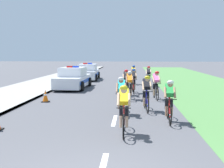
{
  "coord_description": "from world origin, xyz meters",
  "views": [
    {
      "loc": [
        0.59,
        -4.14,
        2.42
      ],
      "look_at": [
        -0.24,
        7.28,
        1.1
      ],
      "focal_mm": 42.08,
      "sensor_mm": 36.0,
      "label": 1
    }
  ],
  "objects_px": {
    "cyclist_third": "(121,95)",
    "cyclist_tenth": "(133,75)",
    "cyclist_lead": "(124,109)",
    "cyclist_second": "(169,100)",
    "cyclist_eighth": "(126,82)",
    "cyclist_ninth": "(148,76)",
    "cyclist_fourth": "(146,93)",
    "cyclist_sixth": "(156,85)",
    "cyclist_seventh": "(133,80)",
    "police_car_nearest": "(73,79)",
    "cyclist_fifth": "(129,85)",
    "traffic_cone_far": "(45,96)",
    "police_car_second": "(88,72)"
  },
  "relations": [
    {
      "from": "cyclist_eighth",
      "to": "police_car_nearest",
      "type": "xyz_separation_m",
      "value": [
        -3.76,
        2.8,
        -0.11
      ]
    },
    {
      "from": "cyclist_second",
      "to": "cyclist_ninth",
      "type": "relative_size",
      "value": 1.0
    },
    {
      "from": "cyclist_sixth",
      "to": "cyclist_seventh",
      "type": "height_order",
      "value": "same"
    },
    {
      "from": "cyclist_fifth",
      "to": "cyclist_ninth",
      "type": "distance_m",
      "value": 5.98
    },
    {
      "from": "cyclist_seventh",
      "to": "cyclist_eighth",
      "type": "height_order",
      "value": "same"
    },
    {
      "from": "cyclist_tenth",
      "to": "police_car_second",
      "type": "distance_m",
      "value": 5.5
    },
    {
      "from": "cyclist_lead",
      "to": "cyclist_fifth",
      "type": "xyz_separation_m",
      "value": [
        0.13,
        6.16,
        0.0
      ]
    },
    {
      "from": "cyclist_ninth",
      "to": "police_car_nearest",
      "type": "height_order",
      "value": "police_car_nearest"
    },
    {
      "from": "cyclist_lead",
      "to": "cyclist_second",
      "type": "relative_size",
      "value": 1.0
    },
    {
      "from": "cyclist_sixth",
      "to": "cyclist_second",
      "type": "bearing_deg",
      "value": -89.61
    },
    {
      "from": "cyclist_eighth",
      "to": "cyclist_ninth",
      "type": "xyz_separation_m",
      "value": [
        1.6,
        4.4,
        0.0
      ]
    },
    {
      "from": "cyclist_third",
      "to": "cyclist_tenth",
      "type": "bearing_deg",
      "value": 86.84
    },
    {
      "from": "cyclist_second",
      "to": "cyclist_sixth",
      "type": "xyz_separation_m",
      "value": [
        -0.03,
        4.73,
        0.0
      ]
    },
    {
      "from": "police_car_nearest",
      "to": "cyclist_lead",
      "type": "bearing_deg",
      "value": -69.68
    },
    {
      "from": "cyclist_third",
      "to": "cyclist_tenth",
      "type": "xyz_separation_m",
      "value": [
        0.58,
        10.47,
        0.0
      ]
    },
    {
      "from": "cyclist_sixth",
      "to": "police_car_second",
      "type": "xyz_separation_m",
      "value": [
        -5.38,
        10.37,
        -0.11
      ]
    },
    {
      "from": "cyclist_ninth",
      "to": "police_car_nearest",
      "type": "xyz_separation_m",
      "value": [
        -5.36,
        -1.6,
        -0.11
      ]
    },
    {
      "from": "cyclist_third",
      "to": "cyclist_tenth",
      "type": "distance_m",
      "value": 10.49
    },
    {
      "from": "cyclist_fifth",
      "to": "police_car_second",
      "type": "relative_size",
      "value": 0.39
    },
    {
      "from": "cyclist_ninth",
      "to": "cyclist_tenth",
      "type": "height_order",
      "value": "same"
    },
    {
      "from": "cyclist_third",
      "to": "cyclist_fifth",
      "type": "height_order",
      "value": "same"
    },
    {
      "from": "cyclist_second",
      "to": "cyclist_fourth",
      "type": "distance_m",
      "value": 1.95
    },
    {
      "from": "cyclist_second",
      "to": "cyclist_eighth",
      "type": "height_order",
      "value": "same"
    },
    {
      "from": "cyclist_lead",
      "to": "cyclist_seventh",
      "type": "height_order",
      "value": "same"
    },
    {
      "from": "cyclist_fifth",
      "to": "cyclist_tenth",
      "type": "distance_m",
      "value": 6.99
    },
    {
      "from": "cyclist_tenth",
      "to": "cyclist_ninth",
      "type": "bearing_deg",
      "value": -46.42
    },
    {
      "from": "cyclist_fifth",
      "to": "cyclist_sixth",
      "type": "distance_m",
      "value": 1.41
    },
    {
      "from": "cyclist_fifth",
      "to": "cyclist_ninth",
      "type": "height_order",
      "value": "same"
    },
    {
      "from": "cyclist_eighth",
      "to": "cyclist_ninth",
      "type": "distance_m",
      "value": 4.68
    },
    {
      "from": "cyclist_second",
      "to": "cyclist_tenth",
      "type": "distance_m",
      "value": 11.66
    },
    {
      "from": "cyclist_fourth",
      "to": "police_car_nearest",
      "type": "xyz_separation_m",
      "value": [
        -4.71,
        7.02,
        -0.11
      ]
    },
    {
      "from": "cyclist_seventh",
      "to": "police_car_nearest",
      "type": "bearing_deg",
      "value": 155.14
    },
    {
      "from": "cyclist_fifth",
      "to": "cyclist_sixth",
      "type": "bearing_deg",
      "value": 4.49
    },
    {
      "from": "cyclist_second",
      "to": "cyclist_eighth",
      "type": "xyz_separation_m",
      "value": [
        -1.65,
        6.04,
        0.0
      ]
    },
    {
      "from": "cyclist_fourth",
      "to": "cyclist_tenth",
      "type": "distance_m",
      "value": 9.8
    },
    {
      "from": "police_car_nearest",
      "to": "cyclist_fifth",
      "type": "bearing_deg",
      "value": -46.77
    },
    {
      "from": "cyclist_fifth",
      "to": "cyclist_eighth",
      "type": "relative_size",
      "value": 1.0
    },
    {
      "from": "cyclist_lead",
      "to": "cyclist_eighth",
      "type": "relative_size",
      "value": 1.0
    },
    {
      "from": "cyclist_eighth",
      "to": "cyclist_fourth",
      "type": "bearing_deg",
      "value": -77.35
    },
    {
      "from": "cyclist_fourth",
      "to": "cyclist_ninth",
      "type": "bearing_deg",
      "value": 85.67
    },
    {
      "from": "cyclist_tenth",
      "to": "police_car_nearest",
      "type": "relative_size",
      "value": 0.39
    },
    {
      "from": "cyclist_fifth",
      "to": "police_car_nearest",
      "type": "distance_m",
      "value": 5.8
    },
    {
      "from": "cyclist_third",
      "to": "cyclist_tenth",
      "type": "relative_size",
      "value": 1.0
    },
    {
      "from": "police_car_nearest",
      "to": "cyclist_seventh",
      "type": "bearing_deg",
      "value": -24.86
    },
    {
      "from": "cyclist_lead",
      "to": "cyclist_tenth",
      "type": "relative_size",
      "value": 1.0
    },
    {
      "from": "cyclist_sixth",
      "to": "cyclist_third",
      "type": "bearing_deg",
      "value": -115.45
    },
    {
      "from": "cyclist_third",
      "to": "traffic_cone_far",
      "type": "distance_m",
      "value": 4.61
    },
    {
      "from": "cyclist_seventh",
      "to": "cyclist_eighth",
      "type": "bearing_deg",
      "value": -116.9
    },
    {
      "from": "cyclist_tenth",
      "to": "cyclist_lead",
      "type": "bearing_deg",
      "value": -91.75
    },
    {
      "from": "cyclist_fifth",
      "to": "cyclist_seventh",
      "type": "xyz_separation_m",
      "value": [
        0.23,
        2.28,
        0.0
      ]
    }
  ]
}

